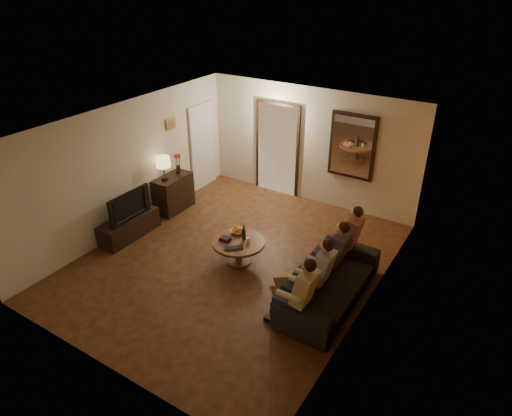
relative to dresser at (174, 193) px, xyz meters
The scene contains 33 objects.
floor 2.47m from the dresser, 22.75° to the right, with size 5.00×6.00×0.01m, color #3B210F.
ceiling 3.29m from the dresser, 22.75° to the right, with size 5.00×6.00×0.01m, color white.
back_wall 3.18m from the dresser, 42.43° to the left, with size 5.00×0.02×2.60m, color beige.
front_wall 4.63m from the dresser, 60.29° to the right, with size 5.00×0.02×2.60m, color beige.
left_wall 1.33m from the dresser, 104.84° to the right, with size 0.02×6.00×2.60m, color beige.
right_wall 4.93m from the dresser, 11.23° to the right, with size 0.02×6.00×2.60m, color beige.
orange_accent 4.92m from the dresser, 11.26° to the right, with size 0.01×6.00×2.60m, color #C47E21.
kitchen_doorway 2.58m from the dresser, 54.55° to the left, with size 1.00×0.06×2.10m, color #FFE0A5.
door_trim 2.58m from the dresser, 54.42° to the left, with size 1.12×0.04×2.22m, color black.
fridge_glimpse 2.70m from the dresser, 50.22° to the left, with size 0.45×0.03×1.70m, color silver.
mirror_frame 3.98m from the dresser, 31.82° to the left, with size 1.00×0.05×1.40m, color black.
mirror_glass 3.97m from the dresser, 31.44° to the left, with size 0.86×0.02×1.26m, color white.
white_door 1.51m from the dresser, 98.80° to the left, with size 0.06×0.85×2.04m, color white.
framed_art 1.51m from the dresser, 121.68° to the left, with size 0.03×0.28×0.24m, color #B28C33.
art_canvas 1.51m from the dresser, 119.90° to the left, with size 0.01×0.22×0.18m, color brown.
dresser is the anchor object (origin of this frame).
table_lamp 0.70m from the dresser, 90.00° to the right, with size 0.30×0.30×0.54m, color beige, non-canonical shape.
flower_vase 0.66m from the dresser, 90.00° to the left, with size 0.14×0.14×0.44m, color red, non-canonical shape.
tv_stand 1.36m from the dresser, 90.00° to the right, with size 0.45×1.29×0.43m, color black.
tv 1.39m from the dresser, 90.00° to the right, with size 0.13×1.01×0.58m, color black.
sofa 4.32m from the dresser, 13.48° to the right, with size 0.90×2.30×0.67m, color black.
person_a 4.52m from the dresser, 24.95° to the right, with size 0.60×0.40×1.20m, color tan, non-canonical shape.
person_b 4.30m from the dresser, 17.68° to the right, with size 0.60×0.40×1.20m, color tan, non-canonical shape.
person_c 4.16m from the dresser, ahead, with size 0.60×0.40×1.20m, color tan, non-canonical shape.
person_d 4.10m from the dresser, ahead, with size 0.60×0.40×1.20m, color tan, non-canonical shape.
dog 3.80m from the dresser, 19.77° to the right, with size 0.56×0.24×0.56m, color #AA754E, non-canonical shape.
coffee_table 2.54m from the dresser, 21.57° to the right, with size 0.95×0.95×0.45m, color brown.
bowl 2.30m from the dresser, 18.11° to the right, with size 0.26×0.26×0.06m, color white.
oranges 2.30m from the dresser, 18.11° to the right, with size 0.20×0.20×0.08m, color orange, non-canonical shape.
wine_bottle 2.56m from the dresser, 19.06° to the right, with size 0.07×0.07×0.31m, color black, non-canonical shape.
wine_glass 2.69m from the dresser, 19.17° to the right, with size 0.06×0.06×0.10m, color silver.
book_stack 2.38m from the dresser, 25.76° to the right, with size 0.20×0.15×0.07m, color black, non-canonical shape.
laptop 2.74m from the dresser, 26.24° to the right, with size 0.33×0.21×0.03m, color black.
Camera 1 is at (4.07, -5.69, 4.86)m, focal length 32.00 mm.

